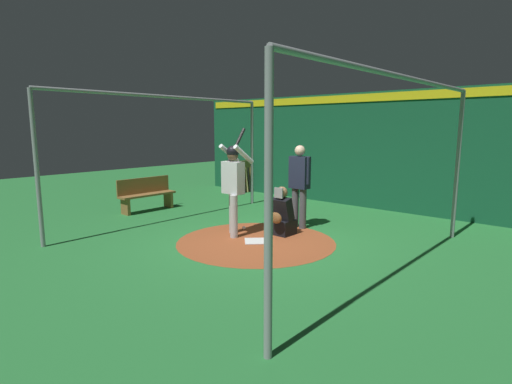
{
  "coord_description": "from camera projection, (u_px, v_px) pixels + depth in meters",
  "views": [
    {
      "loc": [
        5.48,
        4.9,
        2.14
      ],
      "look_at": [
        0.0,
        0.0,
        0.95
      ],
      "focal_mm": 28.28,
      "sensor_mm": 36.0,
      "label": 1
    }
  ],
  "objects": [
    {
      "name": "catcher",
      "position": [
        282.0,
        216.0,
        8.02
      ],
      "size": [
        0.58,
        0.4,
        0.98
      ],
      "color": "black",
      "rests_on": "ground"
    },
    {
      "name": "back_wall",
      "position": [
        369.0,
        150.0,
        10.66
      ],
      "size": [
        0.22,
        11.89,
        3.04
      ],
      "color": "#145133",
      "rests_on": "ground"
    },
    {
      "name": "baseball_1",
      "position": [
        292.0,
        230.0,
        8.29
      ],
      "size": [
        0.07,
        0.07,
        0.07
      ],
      "primitive_type": "sphere",
      "color": "white",
      "rests_on": "dirt_circle"
    },
    {
      "name": "cage_frame",
      "position": [
        256.0,
        134.0,
        7.28
      ],
      "size": [
        5.69,
        5.4,
        2.84
      ],
      "color": "gray",
      "rests_on": "ground"
    },
    {
      "name": "bat_rack",
      "position": [
        248.0,
        177.0,
        13.39
      ],
      "size": [
        0.94,
        0.2,
        1.05
      ],
      "color": "olive",
      "rests_on": "ground"
    },
    {
      "name": "umpire",
      "position": [
        299.0,
        182.0,
        8.51
      ],
      "size": [
        0.22,
        0.49,
        1.76
      ],
      "color": "#4C4C51",
      "rests_on": "ground"
    },
    {
      "name": "bench",
      "position": [
        146.0,
        194.0,
        10.35
      ],
      "size": [
        1.51,
        0.36,
        0.85
      ],
      "color": "olive",
      "rests_on": "ground"
    },
    {
      "name": "ground_plane",
      "position": [
        256.0,
        242.0,
        7.6
      ],
      "size": [
        27.89,
        27.89,
        0.0
      ],
      "primitive_type": "plane",
      "color": "#287A38"
    },
    {
      "name": "dirt_circle",
      "position": [
        256.0,
        241.0,
        7.6
      ],
      "size": [
        2.98,
        2.98,
        0.01
      ],
      "primitive_type": "cylinder",
      "color": "#9E4C28",
      "rests_on": "ground"
    },
    {
      "name": "batter",
      "position": [
        233.0,
        181.0,
        7.9
      ],
      "size": [
        0.68,
        0.49,
        2.12
      ],
      "color": "#BCBCC0",
      "rests_on": "ground"
    },
    {
      "name": "baseball_0",
      "position": [
        244.0,
        228.0,
        8.45
      ],
      "size": [
        0.07,
        0.07,
        0.07
      ],
      "primitive_type": "sphere",
      "color": "white",
      "rests_on": "dirt_circle"
    },
    {
      "name": "home_plate",
      "position": [
        256.0,
        241.0,
        7.6
      ],
      "size": [
        0.59,
        0.59,
        0.01
      ],
      "primitive_type": "cube",
      "rotation": [
        0.0,
        0.0,
        0.79
      ],
      "color": "white",
      "rests_on": "dirt_circle"
    }
  ]
}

